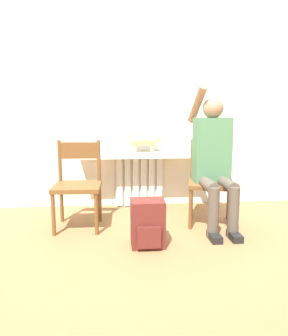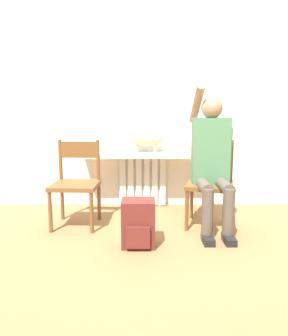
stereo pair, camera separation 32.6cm
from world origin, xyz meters
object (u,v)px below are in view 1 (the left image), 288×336
(chair_left, at_px, (78,183))
(chair_right, at_px, (211,181))
(backpack, at_px, (148,223))
(cat, at_px, (144,141))
(person, at_px, (214,157))

(chair_left, relative_size, chair_right, 1.00)
(backpack, bearing_deg, cat, 85.76)
(chair_left, relative_size, person, 0.61)
(chair_left, distance_m, backpack, 0.84)
(chair_right, relative_size, person, 0.61)
(chair_right, relative_size, cat, 1.66)
(chair_left, height_order, chair_right, same)
(person, bearing_deg, backpack, -147.71)
(chair_left, distance_m, cat, 1.00)
(chair_left, bearing_deg, person, -1.97)
(person, distance_m, cat, 0.94)
(chair_left, relative_size, cat, 1.66)
(cat, bearing_deg, chair_right, -45.86)
(chair_right, bearing_deg, chair_left, -165.30)
(cat, xyz_separation_m, backpack, (-0.09, -1.15, -0.59))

